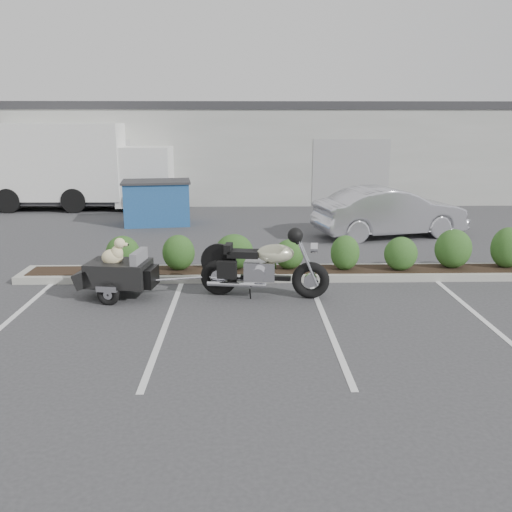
{
  "coord_description": "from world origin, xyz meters",
  "views": [
    {
      "loc": [
        -0.19,
        -9.14,
        3.33
      ],
      "look_at": [
        0.05,
        1.06,
        0.75
      ],
      "focal_mm": 38.0,
      "sensor_mm": 36.0,
      "label": 1
    }
  ],
  "objects_px": {
    "motorcycle": "(264,268)",
    "sedan": "(390,212)",
    "dumpster": "(157,202)",
    "pet_trailer": "(118,272)",
    "delivery_truck": "(85,168)"
  },
  "relations": [
    {
      "from": "delivery_truck",
      "to": "dumpster",
      "type": "bearing_deg",
      "value": -45.46
    },
    {
      "from": "sedan",
      "to": "dumpster",
      "type": "relative_size",
      "value": 1.86
    },
    {
      "from": "motorcycle",
      "to": "pet_trailer",
      "type": "relative_size",
      "value": 1.24
    },
    {
      "from": "motorcycle",
      "to": "pet_trailer",
      "type": "distance_m",
      "value": 2.78
    },
    {
      "from": "sedan",
      "to": "delivery_truck",
      "type": "relative_size",
      "value": 0.62
    },
    {
      "from": "pet_trailer",
      "to": "sedan",
      "type": "distance_m",
      "value": 8.64
    },
    {
      "from": "sedan",
      "to": "dumpster",
      "type": "distance_m",
      "value": 7.37
    },
    {
      "from": "pet_trailer",
      "to": "dumpster",
      "type": "xyz_separation_m",
      "value": [
        -0.41,
        7.54,
        0.22
      ]
    },
    {
      "from": "dumpster",
      "to": "delivery_truck",
      "type": "xyz_separation_m",
      "value": [
        -3.2,
        3.39,
        0.81
      ]
    },
    {
      "from": "motorcycle",
      "to": "sedan",
      "type": "xyz_separation_m",
      "value": [
        3.88,
        5.52,
        0.15
      ]
    },
    {
      "from": "motorcycle",
      "to": "dumpster",
      "type": "xyz_separation_m",
      "value": [
        -3.2,
        7.57,
        0.15
      ]
    },
    {
      "from": "sedan",
      "to": "dumpster",
      "type": "bearing_deg",
      "value": 60.32
    },
    {
      "from": "motorcycle",
      "to": "delivery_truck",
      "type": "relative_size",
      "value": 0.36
    },
    {
      "from": "pet_trailer",
      "to": "sedan",
      "type": "xyz_separation_m",
      "value": [
        6.66,
        5.5,
        0.22
      ]
    },
    {
      "from": "dumpster",
      "to": "delivery_truck",
      "type": "bearing_deg",
      "value": 125.49
    }
  ]
}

